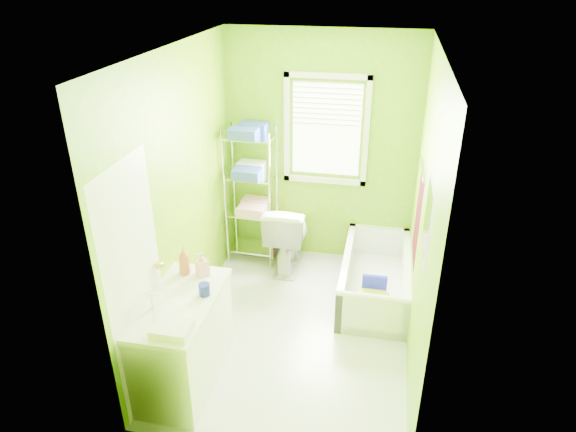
% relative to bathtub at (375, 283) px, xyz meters
% --- Properties ---
extents(ground, '(2.90, 2.90, 0.00)m').
position_rel_bathtub_xyz_m(ground, '(-0.71, -0.69, -0.15)').
color(ground, silver).
rests_on(ground, ground).
extents(room_envelope, '(2.14, 2.94, 2.62)m').
position_rel_bathtub_xyz_m(room_envelope, '(-0.71, -0.69, 1.40)').
color(room_envelope, '#6DA307').
rests_on(room_envelope, ground).
extents(window, '(0.92, 0.05, 1.22)m').
position_rel_bathtub_xyz_m(window, '(-0.66, 0.74, 1.46)').
color(window, white).
rests_on(window, ground).
extents(door, '(0.09, 0.80, 2.00)m').
position_rel_bathtub_xyz_m(door, '(-1.75, -1.68, 0.85)').
color(door, white).
rests_on(door, ground).
extents(right_wall_decor, '(0.04, 1.48, 1.17)m').
position_rel_bathtub_xyz_m(right_wall_decor, '(0.33, -0.71, 1.17)').
color(right_wall_decor, '#42070D').
rests_on(right_wall_decor, ground).
extents(bathtub, '(0.68, 1.46, 0.47)m').
position_rel_bathtub_xyz_m(bathtub, '(0.00, 0.00, 0.00)').
color(bathtub, white).
rests_on(bathtub, ground).
extents(toilet, '(0.47, 0.81, 0.81)m').
position_rel_bathtub_xyz_m(toilet, '(-1.02, 0.41, 0.26)').
color(toilet, white).
rests_on(toilet, ground).
extents(vanity, '(0.55, 1.06, 1.05)m').
position_rel_bathtub_xyz_m(vanity, '(-1.50, -1.53, 0.28)').
color(vanity, white).
rests_on(vanity, ground).
extents(wire_shelf_unit, '(0.56, 0.44, 1.63)m').
position_rel_bathtub_xyz_m(wire_shelf_unit, '(-1.44, 0.50, 0.84)').
color(wire_shelf_unit, silver).
rests_on(wire_shelf_unit, ground).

